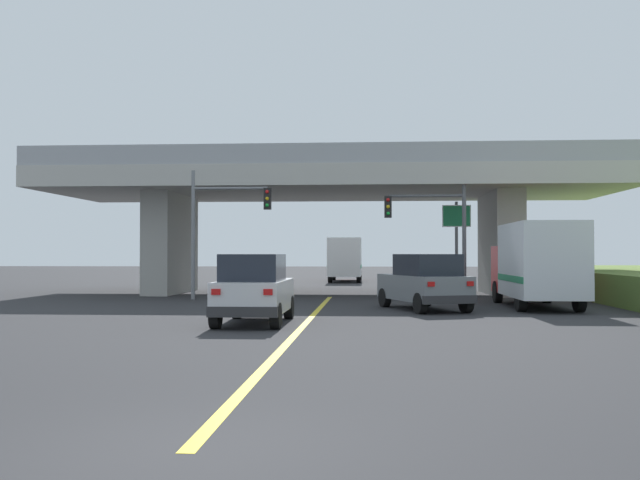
# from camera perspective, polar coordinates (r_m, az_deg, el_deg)

# --- Properties ---
(ground) EXTENTS (160.00, 160.00, 0.00)m
(ground) POSITION_cam_1_polar(r_m,az_deg,el_deg) (37.51, 1.03, -4.19)
(ground) COLOR #2B2B2D
(overpass_bridge) EXTENTS (28.39, 10.34, 6.96)m
(overpass_bridge) POSITION_cam_1_polar(r_m,az_deg,el_deg) (37.57, 1.03, 3.34)
(overpass_bridge) COLOR #B7B5AD
(overpass_bridge) RESTS_ON ground
(lane_divider_stripe) EXTENTS (0.20, 27.05, 0.01)m
(lane_divider_stripe) POSITION_cam_1_polar(r_m,az_deg,el_deg) (21.06, -1.23, -6.60)
(lane_divider_stripe) COLOR yellow
(lane_divider_stripe) RESTS_ON ground
(suv_lead) EXTENTS (1.90, 4.35, 2.02)m
(suv_lead) POSITION_cam_1_polar(r_m,az_deg,el_deg) (21.39, -5.13, -3.81)
(suv_lead) COLOR silver
(suv_lead) RESTS_ON ground
(suv_crossing) EXTENTS (3.33, 4.88, 2.02)m
(suv_crossing) POSITION_cam_1_polar(r_m,az_deg,el_deg) (26.72, 8.13, -3.25)
(suv_crossing) COLOR slate
(suv_crossing) RESTS_ON ground
(box_truck) EXTENTS (2.33, 6.98, 3.16)m
(box_truck) POSITION_cam_1_polar(r_m,az_deg,el_deg) (28.79, 16.53, -1.79)
(box_truck) COLOR red
(box_truck) RESTS_ON ground
(traffic_signal_nearside) EXTENTS (3.59, 0.36, 5.21)m
(traffic_signal_nearside) POSITION_cam_1_polar(r_m,az_deg,el_deg) (32.68, 8.96, 1.27)
(traffic_signal_nearside) COLOR #56595E
(traffic_signal_nearside) RESTS_ON ground
(traffic_signal_farside) EXTENTS (3.60, 0.36, 5.76)m
(traffic_signal_farside) POSITION_cam_1_polar(r_m,az_deg,el_deg) (33.00, -7.82, 1.72)
(traffic_signal_farside) COLOR slate
(traffic_signal_farside) RESTS_ON ground
(highway_sign) EXTENTS (1.31, 0.17, 4.45)m
(highway_sign) POSITION_cam_1_polar(r_m,az_deg,el_deg) (34.50, 10.57, 0.88)
(highway_sign) COLOR #56595E
(highway_sign) RESTS_ON ground
(semi_truck_distant) EXTENTS (2.33, 7.46, 3.15)m
(semi_truck_distant) POSITION_cam_1_polar(r_m,az_deg,el_deg) (53.51, 1.98, -1.48)
(semi_truck_distant) COLOR red
(semi_truck_distant) RESTS_ON ground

